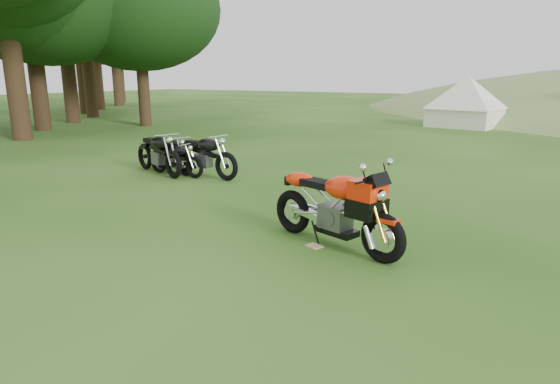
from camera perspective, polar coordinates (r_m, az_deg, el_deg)
The scene contains 9 objects.
ground at distance 7.05m, azimuth -4.03°, elevation -6.01°, with size 120.00×120.00×0.00m, color #1B440E.
treeline at distance 31.49m, azimuth -18.12°, elevation 8.92°, with size 28.00×32.00×14.00m, color black, non-canonical shape.
sport_motorcycle at distance 6.69m, azimuth 6.66°, elevation -1.11°, with size 2.26×0.56×1.35m, color red, non-canonical shape.
plywood_board at distance 6.84m, azimuth 4.19°, elevation -6.58°, with size 0.22×0.18×0.02m, color tan.
vintage_moto_a at distance 11.52m, azimuth -9.39°, elevation 4.58°, with size 2.14×0.50×1.13m, color black, non-canonical shape.
vintage_moto_b at distance 12.30m, azimuth -13.09°, elevation 4.69°, with size 1.90×0.44×1.00m, color black, non-canonical shape.
vintage_moto_c at distance 11.82m, azimuth -12.59°, elevation 4.08°, with size 1.69×0.39×0.89m, color black, non-canonical shape.
vintage_moto_d at distance 12.12m, azimuth -14.65°, elevation 4.77°, with size 2.13×0.49×1.12m, color black, non-canonical shape.
tent_left at distance 24.61m, azimuth 21.76°, elevation 10.33°, with size 2.89×2.89×2.51m, color white, non-canonical shape.
Camera 1 is at (3.88, -5.37, 2.41)m, focal length 30.00 mm.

